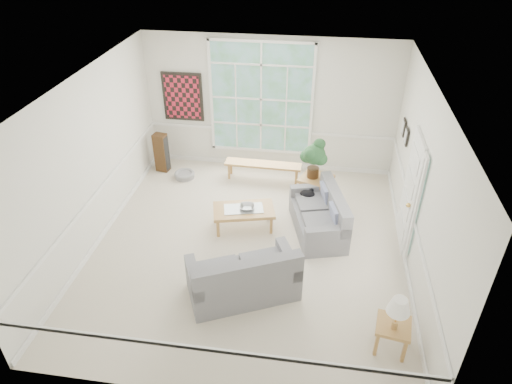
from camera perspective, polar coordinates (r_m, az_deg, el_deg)
floor at (r=8.31m, az=-0.89°, el=-6.81°), size 5.50×6.00×0.01m
ceiling at (r=6.80m, az=-1.11°, el=13.07°), size 5.50×6.00×0.02m
wall_back at (r=10.11m, az=1.81°, el=10.77°), size 5.50×0.02×3.00m
wall_front at (r=5.15m, az=-6.58°, el=-14.99°), size 5.50×0.02×3.00m
wall_left at (r=8.30m, az=-20.12°, el=3.44°), size 0.02×6.00×3.00m
wall_right at (r=7.55m, az=20.06°, el=0.44°), size 0.02×6.00×3.00m
window_back at (r=10.04m, az=0.64°, el=11.55°), size 2.30×0.08×2.40m
entry_door at (r=8.28m, az=18.60°, el=0.04°), size 0.08×0.90×2.10m
door_sidelight at (r=7.70m, az=19.32°, el=-1.85°), size 0.08×0.26×1.90m
wall_art at (r=10.42m, az=-9.15°, el=11.65°), size 0.90×0.06×1.10m
wall_frame_near at (r=9.04m, az=18.24°, el=6.63°), size 0.04×0.26×0.32m
wall_frame_far at (r=9.40m, az=17.94°, el=7.70°), size 0.04×0.26×0.32m
loveseat_right at (r=8.49m, az=7.78°, el=-2.58°), size 1.18×1.70×0.84m
loveseat_front at (r=7.15m, az=-1.69°, el=-9.86°), size 1.88×1.48×0.90m
coffee_table at (r=8.63m, az=-1.53°, el=-3.27°), size 1.25×0.87×0.42m
pewter_bowl at (r=8.49m, az=-1.12°, el=-1.87°), size 0.37×0.37×0.08m
window_bench at (r=10.13m, az=0.87°, el=2.60°), size 1.69×0.37×0.39m
end_table at (r=9.38m, az=7.41°, el=0.29°), size 0.77×0.77×0.59m
houseplant at (r=9.04m, az=7.25°, el=4.14°), size 0.48×0.48×0.82m
side_table at (r=6.84m, az=16.55°, el=-16.88°), size 0.52×0.52×0.47m
table_lamp at (r=6.43m, az=17.24°, el=-14.36°), size 0.34×0.34×0.53m
pet_bed at (r=10.38m, az=-8.92°, el=2.14°), size 0.52×0.52×0.13m
floor_speaker at (r=10.58m, az=-11.74°, el=4.86°), size 0.32×0.27×0.90m
cat at (r=8.87m, az=6.44°, el=-0.19°), size 0.31×0.24×0.14m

